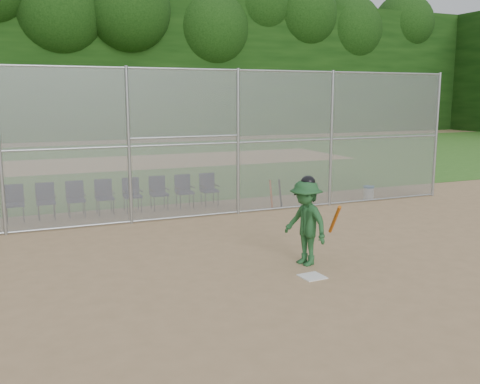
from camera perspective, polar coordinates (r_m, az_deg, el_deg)
name	(u,v)px	position (r m, az deg, el deg)	size (l,w,h in m)	color
ground	(291,270)	(10.27, 5.52, -8.33)	(100.00, 100.00, 0.00)	#A5835C
grass_strip	(118,163)	(27.15, -12.91, 3.04)	(100.00, 100.00, 0.00)	#31641E
dirt_patch_far	(118,163)	(27.15, -12.91, 3.04)	(24.00, 24.00, 0.00)	tan
backstop_fence	(204,141)	(14.38, -3.91, 5.43)	(16.09, 0.09, 4.00)	gray
treeline	(106,52)	(29.01, -14.07, 14.31)	(81.00, 60.00, 11.00)	black
home_plate	(312,277)	(9.96, 7.71, -8.92)	(0.42, 0.42, 0.02)	silver
batter_at_plate	(306,222)	(10.44, 7.02, -3.20)	(0.95, 1.31, 1.76)	#1F4F27
water_cooler	(369,193)	(17.50, 13.55, -0.09)	(0.35, 0.35, 0.44)	white
spare_bats	(276,194)	(15.70, 3.82, -0.24)	(0.36, 0.25, 0.85)	#D84C14
chair_0	(15,204)	(15.19, -22.91, -1.16)	(0.54, 0.52, 0.96)	black
chair_1	(46,201)	(15.21, -20.00, -0.95)	(0.54, 0.52, 0.96)	black
chair_2	(76,199)	(15.26, -17.10, -0.75)	(0.54, 0.52, 0.96)	black
chair_3	(105,197)	(15.36, -14.23, -0.55)	(0.54, 0.52, 0.96)	black
chair_4	(132,195)	(15.49, -11.40, -0.34)	(0.54, 0.52, 0.96)	black
chair_5	(159,193)	(15.66, -8.62, -0.15)	(0.54, 0.52, 0.96)	black
chair_6	(185,192)	(15.86, -5.91, 0.05)	(0.54, 0.52, 0.96)	black
chair_7	(209,190)	(16.10, -3.28, 0.24)	(0.54, 0.52, 0.96)	black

